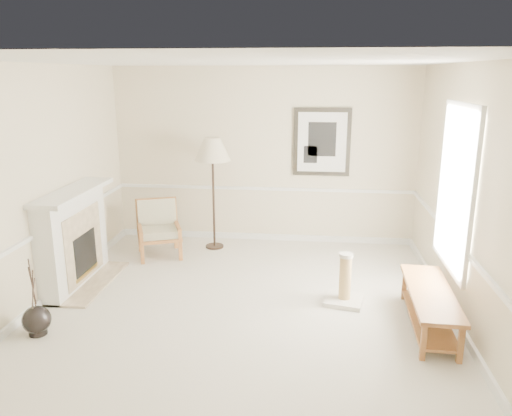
{
  "coord_description": "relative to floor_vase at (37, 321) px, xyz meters",
  "views": [
    {
      "loc": [
        0.78,
        -5.43,
        2.77
      ],
      "look_at": [
        0.1,
        0.7,
        1.11
      ],
      "focal_mm": 35.0,
      "sensor_mm": 36.0,
      "label": 1
    }
  ],
  "objects": [
    {
      "name": "ground",
      "position": [
        2.15,
        0.78,
        -0.16
      ],
      "size": [
        5.5,
        5.5,
        0.0
      ],
      "primitive_type": "plane",
      "color": "silver",
      "rests_on": "ground"
    },
    {
      "name": "room",
      "position": [
        2.29,
        0.86,
        1.7
      ],
      "size": [
        5.04,
        5.54,
        2.92
      ],
      "color": "beige",
      "rests_on": "ground"
    },
    {
      "name": "fireplace",
      "position": [
        -0.19,
        1.38,
        0.48
      ],
      "size": [
        0.64,
        1.64,
        1.31
      ],
      "color": "white",
      "rests_on": "ground"
    },
    {
      "name": "floor_vase",
      "position": [
        0.0,
        0.0,
        0.0
      ],
      "size": [
        0.31,
        0.31,
        0.9
      ],
      "rotation": [
        0.0,
        0.0,
        -0.26
      ],
      "color": "black",
      "rests_on": "ground"
    },
    {
      "name": "armchair",
      "position": [
        0.57,
        2.63,
        0.3
      ],
      "size": [
        0.86,
        0.89,
        0.86
      ],
      "rotation": [
        0.0,
        0.0,
        0.39
      ],
      "color": "olive",
      "rests_on": "ground"
    },
    {
      "name": "floor_lamp",
      "position": [
        1.39,
        3.02,
        1.41
      ],
      "size": [
        0.58,
        0.58,
        1.8
      ],
      "rotation": [
        0.0,
        0.0,
        -0.02
      ],
      "color": "black",
      "rests_on": "ground"
    },
    {
      "name": "bench",
      "position": [
        4.3,
        0.65,
        0.13
      ],
      "size": [
        0.53,
        1.57,
        0.44
      ],
      "rotation": [
        0.0,
        0.0,
        -0.04
      ],
      "color": "olive",
      "rests_on": "ground"
    },
    {
      "name": "scratching_post",
      "position": [
        3.4,
        1.18,
        0.04
      ],
      "size": [
        0.54,
        0.54,
        0.65
      ],
      "rotation": [
        0.0,
        0.0,
        -0.22
      ],
      "color": "white",
      "rests_on": "ground"
    }
  ]
}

